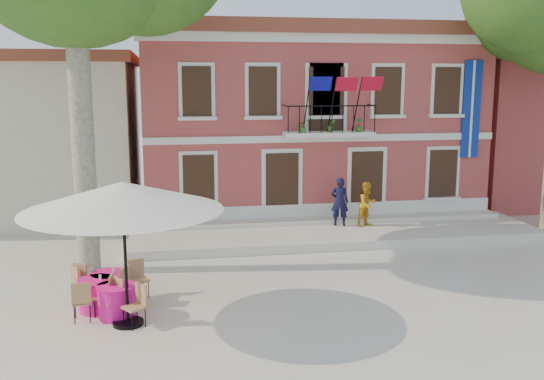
{
  "coord_description": "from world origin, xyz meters",
  "views": [
    {
      "loc": [
        -3.66,
        -15.24,
        5.37
      ],
      "look_at": [
        -0.4,
        3.5,
        1.92
      ],
      "focal_mm": 40.0,
      "sensor_mm": 36.0,
      "label": 1
    }
  ],
  "objects_px": {
    "pedestrian_navy": "(340,202)",
    "cafe_table_2": "(116,300)",
    "cafe_table_1": "(97,294)",
    "patio_umbrella": "(123,197)",
    "cafe_table_0": "(110,286)",
    "pedestrian_orange": "(367,204)"
  },
  "relations": [
    {
      "from": "pedestrian_orange",
      "to": "pedestrian_navy",
      "type": "bearing_deg",
      "value": 142.11
    },
    {
      "from": "cafe_table_0",
      "to": "cafe_table_1",
      "type": "relative_size",
      "value": 1.01
    },
    {
      "from": "cafe_table_0",
      "to": "cafe_table_2",
      "type": "distance_m",
      "value": 0.98
    },
    {
      "from": "pedestrian_navy",
      "to": "pedestrian_orange",
      "type": "bearing_deg",
      "value": -175.23
    },
    {
      "from": "cafe_table_0",
      "to": "patio_umbrella",
      "type": "bearing_deg",
      "value": -70.51
    },
    {
      "from": "patio_umbrella",
      "to": "cafe_table_2",
      "type": "distance_m",
      "value": 2.54
    },
    {
      "from": "pedestrian_navy",
      "to": "cafe_table_2",
      "type": "relative_size",
      "value": 0.92
    },
    {
      "from": "patio_umbrella",
      "to": "pedestrian_navy",
      "type": "xyz_separation_m",
      "value": [
        6.91,
        7.05,
        -1.75
      ]
    },
    {
      "from": "patio_umbrella",
      "to": "pedestrian_navy",
      "type": "height_order",
      "value": "patio_umbrella"
    },
    {
      "from": "pedestrian_orange",
      "to": "cafe_table_1",
      "type": "relative_size",
      "value": 0.85
    },
    {
      "from": "cafe_table_1",
      "to": "cafe_table_2",
      "type": "height_order",
      "value": "same"
    },
    {
      "from": "cafe_table_2",
      "to": "patio_umbrella",
      "type": "bearing_deg",
      "value": -59.47
    },
    {
      "from": "pedestrian_orange",
      "to": "cafe_table_2",
      "type": "xyz_separation_m",
      "value": [
        -8.12,
        -6.34,
        -0.66
      ]
    },
    {
      "from": "pedestrian_navy",
      "to": "cafe_table_0",
      "type": "xyz_separation_m",
      "value": [
        -7.41,
        -5.62,
        -0.73
      ]
    },
    {
      "from": "cafe_table_0",
      "to": "cafe_table_1",
      "type": "distance_m",
      "value": 0.51
    },
    {
      "from": "pedestrian_navy",
      "to": "cafe_table_0",
      "type": "bearing_deg",
      "value": 56.13
    },
    {
      "from": "pedestrian_navy",
      "to": "cafe_table_2",
      "type": "distance_m",
      "value": 9.77
    },
    {
      "from": "cafe_table_1",
      "to": "cafe_table_2",
      "type": "xyz_separation_m",
      "value": [
        0.49,
        -0.52,
        0.01
      ]
    },
    {
      "from": "patio_umbrella",
      "to": "pedestrian_navy",
      "type": "bearing_deg",
      "value": 45.57
    },
    {
      "from": "cafe_table_0",
      "to": "cafe_table_2",
      "type": "height_order",
      "value": "same"
    },
    {
      "from": "pedestrian_navy",
      "to": "cafe_table_1",
      "type": "distance_m",
      "value": 9.81
    },
    {
      "from": "pedestrian_navy",
      "to": "cafe_table_1",
      "type": "bearing_deg",
      "value": 57.27
    }
  ]
}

